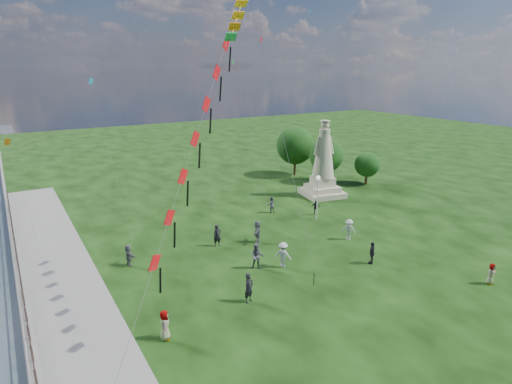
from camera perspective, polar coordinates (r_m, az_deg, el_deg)
ground at (r=61.10m, az=30.80°, el=0.42°), size 106.50×160.00×0.60m
waterfront at (r=29.65m, az=-26.20°, el=-14.01°), size 200.00×200.00×1.51m
statue at (r=48.33m, az=8.94°, el=3.18°), size 4.93×4.93×8.49m
lamppost at (r=40.45m, az=8.22°, el=0.51°), size 0.40×0.40×4.35m
tree_row at (r=55.73m, az=7.71°, el=5.44°), size 8.96×12.30×6.53m
person_0 at (r=27.07m, az=-0.96°, el=-12.65°), size 0.82×0.68×1.93m
person_1 at (r=31.09m, az=0.15°, el=-8.59°), size 1.11×1.02×1.95m
person_2 at (r=31.47m, az=3.63°, el=-8.34°), size 1.27×1.36×1.91m
person_3 at (r=33.07m, az=15.21°, el=-7.83°), size 1.12×1.01×1.72m
person_4 at (r=33.17m, az=28.86°, el=-9.55°), size 0.77×0.52×1.49m
person_5 at (r=32.99m, az=-16.60°, el=-8.06°), size 0.81×1.60×1.66m
person_6 at (r=34.96m, az=-5.18°, el=-5.82°), size 0.71×0.50×1.85m
person_7 at (r=42.72m, az=2.01°, el=-1.70°), size 0.86×0.58×1.67m
person_8 at (r=36.94m, az=12.28°, el=-4.92°), size 1.26×1.26×1.82m
person_9 at (r=42.60m, az=7.96°, el=-2.05°), size 0.88×0.94×1.46m
person_10 at (r=24.36m, az=-12.07°, el=-16.97°), size 0.76×0.96×1.71m
person_11 at (r=35.58m, az=0.19°, el=-5.30°), size 1.63×1.88×1.90m
red_kite_train at (r=23.86m, az=-8.21°, el=6.17°), size 10.80×9.35×16.00m
small_kites at (r=44.28m, az=-7.36°, el=17.22°), size 31.45×15.69×28.73m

